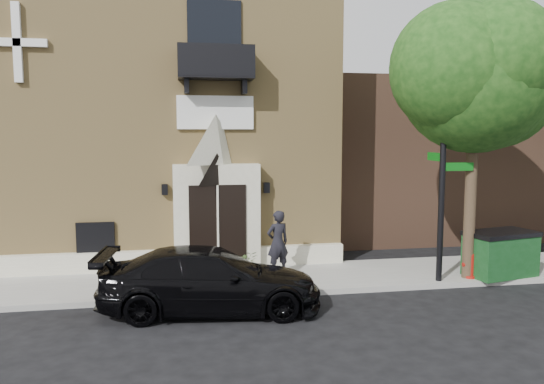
# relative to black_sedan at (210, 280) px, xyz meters

# --- Properties ---
(ground) EXTENTS (120.00, 120.00, 0.00)m
(ground) POSITION_rel_black_sedan_xyz_m (1.42, 0.76, -0.77)
(ground) COLOR black
(ground) RESTS_ON ground
(sidewalk) EXTENTS (42.00, 3.00, 0.15)m
(sidewalk) POSITION_rel_black_sedan_xyz_m (2.42, 2.26, -0.69)
(sidewalk) COLOR gray
(sidewalk) RESTS_ON ground
(church) EXTENTS (12.20, 11.01, 9.30)m
(church) POSITION_rel_black_sedan_xyz_m (-1.57, 8.71, 3.87)
(church) COLOR tan
(church) RESTS_ON ground
(neighbour_building) EXTENTS (18.00, 8.00, 6.40)m
(neighbour_building) POSITION_rel_black_sedan_xyz_m (13.42, 9.76, 2.43)
(neighbour_building) COLOR brown
(neighbour_building) RESTS_ON ground
(street_tree_left) EXTENTS (4.97, 4.38, 7.77)m
(street_tree_left) POSITION_rel_black_sedan_xyz_m (7.44, 1.10, 5.10)
(street_tree_left) COLOR #38281C
(street_tree_left) RESTS_ON sidewalk
(black_sedan) EXTENTS (5.47, 2.65, 1.53)m
(black_sedan) POSITION_rel_black_sedan_xyz_m (0.00, 0.00, 0.00)
(black_sedan) COLOR black
(black_sedan) RESTS_ON ground
(street_sign) EXTENTS (0.99, 0.99, 6.21)m
(street_sign) POSITION_rel_black_sedan_xyz_m (6.47, 1.06, 2.51)
(street_sign) COLOR black
(street_sign) RESTS_ON sidewalk
(fire_hydrant) EXTENTS (0.44, 0.35, 0.78)m
(fire_hydrant) POSITION_rel_black_sedan_xyz_m (7.47, 1.17, -0.24)
(fire_hydrant) COLOR #9C130D
(fire_hydrant) RESTS_ON sidewalk
(dumpster) EXTENTS (2.20, 1.54, 1.31)m
(dumpster) POSITION_rel_black_sedan_xyz_m (8.47, 1.25, 0.05)
(dumpster) COLOR #103C16
(dumpster) RESTS_ON sidewalk
(planter) EXTENTS (0.65, 0.57, 0.68)m
(planter) POSITION_rel_black_sedan_xyz_m (1.23, 2.76, -0.28)
(planter) COLOR #516D36
(planter) RESTS_ON sidewalk
(pedestrian_near) EXTENTS (0.80, 0.64, 1.90)m
(pedestrian_near) POSITION_rel_black_sedan_xyz_m (2.10, 2.47, 0.33)
(pedestrian_near) COLOR black
(pedestrian_near) RESTS_ON sidewalk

